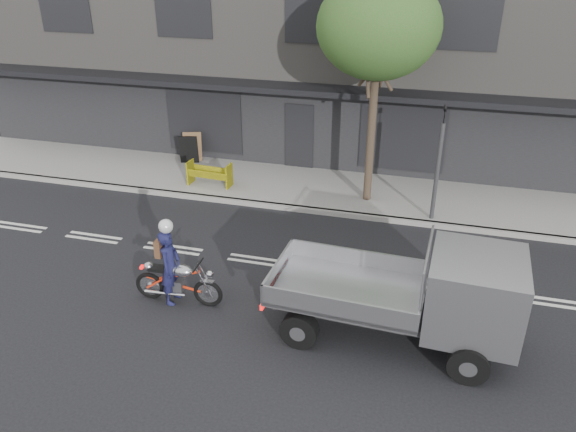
{
  "coord_description": "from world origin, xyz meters",
  "views": [
    {
      "loc": [
        3.95,
        -11.76,
        7.52
      ],
      "look_at": [
        0.65,
        0.5,
        1.14
      ],
      "focal_mm": 35.0,
      "sensor_mm": 36.0,
      "label": 1
    }
  ],
  "objects_px": {
    "traffic_light_pole": "(437,170)",
    "construction_barrier": "(207,176)",
    "motorcycle": "(178,281)",
    "rider": "(170,267)",
    "street_tree": "(379,27)",
    "sandwich_board": "(189,150)",
    "flatbed_ute": "(450,294)"
  },
  "relations": [
    {
      "from": "sandwich_board",
      "to": "construction_barrier",
      "type": "bearing_deg",
      "value": -68.51
    },
    {
      "from": "street_tree",
      "to": "motorcycle",
      "type": "distance_m",
      "value": 8.62
    },
    {
      "from": "flatbed_ute",
      "to": "construction_barrier",
      "type": "xyz_separation_m",
      "value": [
        -7.55,
        5.95,
        -0.73
      ]
    },
    {
      "from": "rider",
      "to": "flatbed_ute",
      "type": "xyz_separation_m",
      "value": [
        5.98,
        -0.06,
        0.4
      ]
    },
    {
      "from": "motorcycle",
      "to": "construction_barrier",
      "type": "relative_size",
      "value": 1.44
    },
    {
      "from": "traffic_light_pole",
      "to": "flatbed_ute",
      "type": "distance_m",
      "value": 5.6
    },
    {
      "from": "motorcycle",
      "to": "construction_barrier",
      "type": "distance_m",
      "value": 6.13
    },
    {
      "from": "traffic_light_pole",
      "to": "sandwich_board",
      "type": "relative_size",
      "value": 3.35
    },
    {
      "from": "flatbed_ute",
      "to": "sandwich_board",
      "type": "bearing_deg",
      "value": 142.19
    },
    {
      "from": "traffic_light_pole",
      "to": "construction_barrier",
      "type": "bearing_deg",
      "value": 177.0
    },
    {
      "from": "flatbed_ute",
      "to": "construction_barrier",
      "type": "height_order",
      "value": "flatbed_ute"
    },
    {
      "from": "motorcycle",
      "to": "construction_barrier",
      "type": "xyz_separation_m",
      "value": [
        -1.72,
        5.88,
        0.0
      ]
    },
    {
      "from": "traffic_light_pole",
      "to": "flatbed_ute",
      "type": "xyz_separation_m",
      "value": [
        0.43,
        -5.57,
        -0.37
      ]
    },
    {
      "from": "traffic_light_pole",
      "to": "construction_barrier",
      "type": "height_order",
      "value": "traffic_light_pole"
    },
    {
      "from": "motorcycle",
      "to": "traffic_light_pole",
      "type": "bearing_deg",
      "value": 43.34
    },
    {
      "from": "rider",
      "to": "flatbed_ute",
      "type": "height_order",
      "value": "flatbed_ute"
    },
    {
      "from": "street_tree",
      "to": "rider",
      "type": "height_order",
      "value": "street_tree"
    },
    {
      "from": "traffic_light_pole",
      "to": "rider",
      "type": "bearing_deg",
      "value": -135.2
    },
    {
      "from": "sandwich_board",
      "to": "street_tree",
      "type": "bearing_deg",
      "value": -28.49
    },
    {
      "from": "street_tree",
      "to": "motorcycle",
      "type": "bearing_deg",
      "value": -118.12
    },
    {
      "from": "motorcycle",
      "to": "street_tree",
      "type": "bearing_deg",
      "value": 59.63
    },
    {
      "from": "street_tree",
      "to": "construction_barrier",
      "type": "distance_m",
      "value": 6.98
    },
    {
      "from": "traffic_light_pole",
      "to": "rider",
      "type": "distance_m",
      "value": 7.86
    },
    {
      "from": "street_tree",
      "to": "traffic_light_pole",
      "type": "relative_size",
      "value": 1.93
    },
    {
      "from": "street_tree",
      "to": "flatbed_ute",
      "type": "distance_m",
      "value": 7.95
    },
    {
      "from": "flatbed_ute",
      "to": "street_tree",
      "type": "bearing_deg",
      "value": 113.76
    },
    {
      "from": "motorcycle",
      "to": "rider",
      "type": "relative_size",
      "value": 1.18
    },
    {
      "from": "rider",
      "to": "construction_barrier",
      "type": "distance_m",
      "value": 6.1
    },
    {
      "from": "motorcycle",
      "to": "rider",
      "type": "xyz_separation_m",
      "value": [
        -0.15,
        -0.0,
        0.34
      ]
    },
    {
      "from": "street_tree",
      "to": "construction_barrier",
      "type": "bearing_deg",
      "value": -174.68
    },
    {
      "from": "street_tree",
      "to": "traffic_light_pole",
      "type": "distance_m",
      "value": 4.23
    },
    {
      "from": "construction_barrier",
      "to": "rider",
      "type": "bearing_deg",
      "value": -75.08
    }
  ]
}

